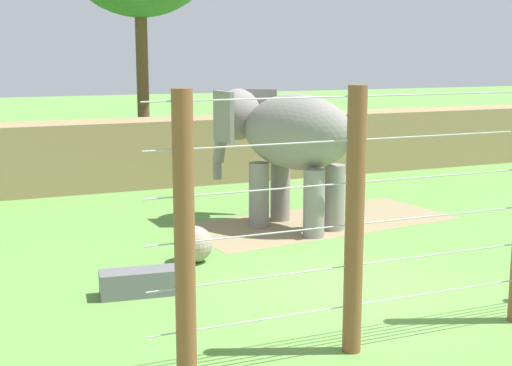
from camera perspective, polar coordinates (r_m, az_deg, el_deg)
name	(u,v)px	position (r m, az deg, el deg)	size (l,w,h in m)	color
ground_plane	(354,287)	(12.95, 7.81, -8.22)	(120.00, 120.00, 0.00)	#609342
dirt_patch	(319,221)	(17.72, 5.08, -3.07)	(6.65, 2.95, 0.01)	#937F5B
embankment_wall	(173,151)	(22.89, -6.62, 2.56)	(36.00, 1.80, 2.06)	#997F56
elephant	(285,137)	(16.87, 2.35, 3.67)	(3.01, 3.98, 3.24)	gray
enrichment_ball	(194,244)	(14.28, -4.93, -4.88)	(0.73, 0.73, 0.73)	gray
cable_fence	(443,213)	(10.57, 14.69, -2.30)	(8.69, 0.26, 3.69)	brown
feed_trough	(141,282)	(12.55, -9.14, -7.82)	(1.45, 0.66, 0.44)	slate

